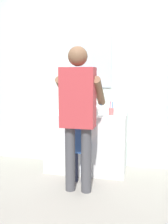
% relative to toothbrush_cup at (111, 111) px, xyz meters
% --- Properties ---
extents(ground_plane, '(14.00, 14.00, 0.00)m').
position_rel_toothbrush_cup_xyz_m(ground_plane, '(-0.35, -0.25, -0.87)').
color(ground_plane, '#9E998E').
extents(back_wall, '(4.40, 0.10, 2.70)m').
position_rel_toothbrush_cup_xyz_m(back_wall, '(-0.35, 0.37, 0.48)').
color(back_wall, silver).
rests_on(back_wall, ground).
extents(vanity_cabinet, '(1.11, 0.54, 0.82)m').
position_rel_toothbrush_cup_xyz_m(vanity_cabinet, '(-0.35, 0.05, -0.46)').
color(vanity_cabinet, white).
rests_on(vanity_cabinet, ground).
extents(sink_basin, '(0.38, 0.38, 0.11)m').
position_rel_toothbrush_cup_xyz_m(sink_basin, '(-0.35, 0.03, 0.00)').
color(sink_basin, silver).
rests_on(sink_basin, vanity_cabinet).
extents(faucet, '(0.18, 0.14, 0.18)m').
position_rel_toothbrush_cup_xyz_m(faucet, '(-0.35, 0.26, 0.03)').
color(faucet, '#B7BABF').
rests_on(faucet, vanity_cabinet).
extents(toothbrush_cup, '(0.07, 0.07, 0.21)m').
position_rel_toothbrush_cup_xyz_m(toothbrush_cup, '(0.00, 0.00, 0.00)').
color(toothbrush_cup, '#D86666').
rests_on(toothbrush_cup, vanity_cabinet).
extents(child_toddler, '(0.26, 0.26, 0.84)m').
position_rel_toothbrush_cup_xyz_m(child_toddler, '(-0.35, -0.36, -0.37)').
color(child_toddler, '#2D334C').
rests_on(child_toddler, ground).
extents(adult_parent, '(0.51, 0.54, 1.66)m').
position_rel_toothbrush_cup_xyz_m(adult_parent, '(-0.30, -0.60, 0.12)').
color(adult_parent, '#47474C').
rests_on(adult_parent, ground).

